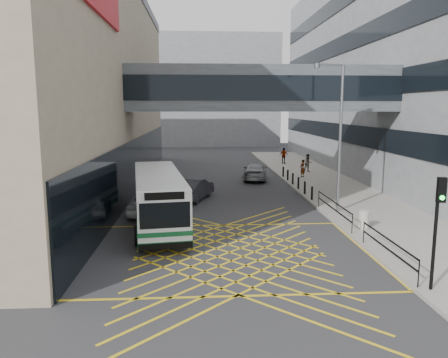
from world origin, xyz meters
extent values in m
plane|color=#333335|center=(0.00, 0.00, 0.00)|extent=(120.00, 120.00, 0.00)
cube|color=black|center=(-5.96, 16.00, 2.00)|extent=(0.10, 41.50, 4.00)
cube|color=black|center=(11.96, 24.00, 4.00)|extent=(0.10, 43.50, 1.60)
cube|color=black|center=(11.96, 24.00, 8.00)|extent=(0.10, 43.50, 1.60)
cube|color=black|center=(11.96, 24.00, 12.00)|extent=(0.10, 43.50, 1.60)
cube|color=black|center=(11.96, 24.00, 16.00)|extent=(0.10, 43.50, 1.60)
cube|color=gray|center=(-2.00, 60.00, 9.00)|extent=(28.00, 16.00, 18.00)
cube|color=#494F54|center=(3.00, 12.00, 7.50)|extent=(20.00, 4.00, 3.00)
cube|color=black|center=(3.00, 9.98, 7.50)|extent=(19.50, 0.06, 1.60)
cube|color=black|center=(3.00, 14.02, 7.50)|extent=(19.50, 0.06, 1.60)
cube|color=gray|center=(9.00, 15.00, 0.08)|extent=(6.00, 54.00, 0.16)
cube|color=gold|center=(0.00, 0.00, 0.00)|extent=(12.00, 9.00, 0.01)
cube|color=white|center=(-3.46, 4.64, 1.56)|extent=(3.74, 10.34, 2.48)
cube|color=#105229|center=(-3.46, 4.64, 0.48)|extent=(3.78, 10.39, 0.31)
cube|color=#105229|center=(-3.46, 4.64, 0.97)|extent=(3.80, 10.39, 0.20)
cube|color=black|center=(-3.54, 5.18, 1.89)|extent=(3.61, 9.08, 0.97)
cube|color=black|center=(-2.73, -0.35, 1.79)|extent=(2.10, 0.38, 1.10)
cube|color=black|center=(-2.73, -0.37, 2.62)|extent=(1.65, 0.29, 0.32)
cube|color=white|center=(-3.46, 4.64, 2.81)|extent=(3.71, 10.25, 0.09)
cube|color=black|center=(-2.73, -0.37, 0.46)|extent=(2.29, 0.42, 0.28)
cube|color=black|center=(-4.19, 9.64, 0.46)|extent=(2.29, 0.42, 0.28)
cylinder|color=black|center=(-4.13, 1.19, 0.46)|extent=(0.39, 0.95, 0.92)
cylinder|color=black|center=(-1.83, 1.53, 0.46)|extent=(0.39, 0.95, 0.92)
cylinder|color=black|center=(-5.03, 7.38, 0.46)|extent=(0.39, 0.95, 0.92)
cylinder|color=black|center=(-2.74, 7.72, 0.46)|extent=(0.39, 0.95, 0.92)
imported|color=white|center=(-3.94, 7.15, 0.74)|extent=(3.44, 5.03, 1.48)
imported|color=black|center=(-1.66, 11.30, 0.74)|extent=(3.33, 5.11, 1.49)
imported|color=gray|center=(3.64, 19.42, 0.77)|extent=(2.80, 5.22, 1.55)
cylinder|color=black|center=(6.51, -4.67, 1.80)|extent=(0.13, 0.13, 3.27)
cube|color=black|center=(6.49, -4.88, 3.63)|extent=(0.29, 0.20, 0.82)
sphere|color=#19E533|center=(6.48, -4.98, 3.39)|extent=(0.17, 0.17, 0.15)
cylinder|color=slate|center=(6.93, 6.73, 4.40)|extent=(0.21, 0.21, 8.47)
cube|color=slate|center=(6.11, 6.50, 8.63)|extent=(1.66, 0.56, 0.11)
cylinder|color=slate|center=(5.30, 6.27, 8.55)|extent=(0.37, 0.37, 0.26)
cylinder|color=#ADA89E|center=(7.06, 2.90, 0.62)|extent=(0.53, 0.53, 0.91)
cube|color=black|center=(6.15, -2.00, 1.11)|extent=(0.05, 5.00, 0.05)
cube|color=black|center=(6.15, -2.00, 0.71)|extent=(0.05, 5.00, 0.05)
cube|color=black|center=(6.15, 5.00, 1.11)|extent=(0.05, 6.00, 0.05)
cube|color=black|center=(6.15, 5.00, 0.71)|extent=(0.05, 6.00, 0.05)
cylinder|color=black|center=(6.15, -4.50, 0.66)|extent=(0.04, 0.04, 1.00)
cylinder|color=black|center=(6.15, 0.50, 0.66)|extent=(0.04, 0.04, 1.00)
cylinder|color=black|center=(6.15, 2.00, 0.66)|extent=(0.04, 0.04, 1.00)
cylinder|color=black|center=(6.15, 8.00, 0.66)|extent=(0.04, 0.04, 1.00)
cylinder|color=black|center=(6.25, 10.00, 0.61)|extent=(0.14, 0.14, 0.90)
cylinder|color=black|center=(6.25, 12.00, 0.61)|extent=(0.14, 0.14, 0.90)
cylinder|color=black|center=(6.25, 14.00, 0.61)|extent=(0.14, 0.14, 0.90)
cylinder|color=black|center=(6.25, 16.00, 0.61)|extent=(0.14, 0.14, 0.90)
cylinder|color=black|center=(6.25, 18.00, 0.61)|extent=(0.14, 0.14, 0.90)
cylinder|color=black|center=(6.25, 20.00, 0.61)|extent=(0.14, 0.14, 0.90)
imported|color=gray|center=(7.88, 19.60, 0.94)|extent=(0.75, 0.75, 1.56)
imported|color=gray|center=(9.19, 22.82, 1.01)|extent=(0.86, 0.53, 1.70)
imported|color=gray|center=(8.11, 29.25, 1.03)|extent=(1.13, 0.97, 1.74)
camera|label=1|loc=(-1.30, -18.23, 6.22)|focal=35.00mm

